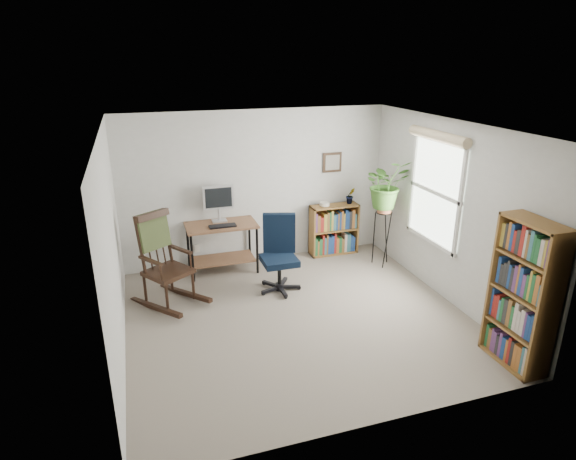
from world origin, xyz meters
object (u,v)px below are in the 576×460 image
object	(u,v)px
rocking_chair	(167,260)
desk	(222,248)
low_bookshelf	(334,229)
tall_bookshelf	(523,295)
office_chair	(279,254)

from	to	relation	value
rocking_chair	desk	bearing A→B (deg)	9.53
low_bookshelf	desk	bearing A→B (deg)	-176.38
desk	tall_bookshelf	world-z (taller)	tall_bookshelf
desk	office_chair	xyz separation A→B (m)	(0.64, -0.90, 0.17)
office_chair	desk	bearing A→B (deg)	142.42
tall_bookshelf	desk	bearing A→B (deg)	127.77
office_chair	low_bookshelf	size ratio (longest dim) A/B	1.29
low_bookshelf	tall_bookshelf	distance (m)	3.51
office_chair	tall_bookshelf	bearing A→B (deg)	-34.55
desk	rocking_chair	xyz separation A→B (m)	(-0.87, -0.82, 0.25)
low_bookshelf	tall_bookshelf	world-z (taller)	tall_bookshelf
rocking_chair	low_bookshelf	distance (m)	2.93
office_chair	rocking_chair	xyz separation A→B (m)	(-1.51, 0.08, 0.09)
office_chair	tall_bookshelf	xyz separation A→B (m)	(1.92, -2.40, 0.27)
low_bookshelf	office_chair	bearing A→B (deg)	-141.04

